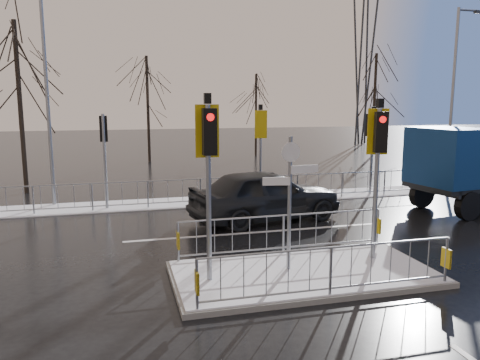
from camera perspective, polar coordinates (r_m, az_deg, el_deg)
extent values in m
plane|color=black|center=(11.09, 7.74, -11.58)|extent=(120.00, 120.00, 0.00)
cube|color=white|center=(18.99, -2.16, -2.50)|extent=(30.00, 2.00, 0.04)
cube|color=silver|center=(14.48, 1.99, -6.39)|extent=(8.00, 0.15, 0.01)
cube|color=#62625E|center=(11.06, 7.75, -11.29)|extent=(6.00, 3.00, 0.12)
cube|color=white|center=(11.04, 7.76, -10.92)|extent=(5.85, 2.85, 0.03)
cube|color=gold|center=(8.90, -5.27, -12.32)|extent=(0.05, 0.28, 0.42)
cube|color=gold|center=(11.07, 23.85, -8.69)|extent=(0.05, 0.28, 0.42)
cube|color=gold|center=(11.48, -7.56, -7.29)|extent=(0.05, 0.28, 0.42)
cube|color=gold|center=(13.24, 16.42, -5.33)|extent=(0.05, 0.28, 0.42)
cylinder|color=gray|center=(9.90, -3.85, -1.88)|extent=(0.11, 0.11, 3.80)
cube|color=black|center=(9.55, -3.74, 5.87)|extent=(0.28, 0.22, 0.95)
cylinder|color=red|center=(9.43, -3.63, 7.65)|extent=(0.16, 0.04, 0.16)
cube|color=#C5A40B|center=(9.80, -4.02, 5.96)|extent=(0.50, 0.03, 1.10)
cube|color=black|center=(9.71, -3.99, 9.89)|extent=(0.14, 0.14, 0.22)
cylinder|color=gray|center=(11.79, 16.24, -0.65)|extent=(0.11, 0.11, 3.70)
cube|color=black|center=(11.46, 16.79, 5.60)|extent=(0.33, 0.28, 0.95)
cylinder|color=red|center=(11.35, 17.01, 7.07)|extent=(0.16, 0.08, 0.16)
cube|color=#C5A40B|center=(11.71, 16.44, 5.69)|extent=(0.49, 0.16, 1.10)
cube|color=black|center=(11.61, 16.70, 8.96)|extent=(0.14, 0.14, 0.22)
cylinder|color=gray|center=(10.67, 6.04, -3.00)|extent=(0.09, 0.09, 3.10)
cube|color=silver|center=(10.66, 7.88, 1.32)|extent=(0.70, 0.14, 0.18)
cube|color=silver|center=(10.46, 4.46, -0.16)|extent=(0.62, 0.15, 0.18)
cylinder|color=silver|center=(10.45, 6.22, 3.40)|extent=(0.44, 0.03, 0.44)
cylinder|color=gray|center=(17.98, -16.14, 2.17)|extent=(0.11, 0.11, 3.50)
cube|color=black|center=(18.05, -16.30, 6.02)|extent=(0.28, 0.22, 0.95)
cylinder|color=red|center=(18.15, -16.34, 6.99)|extent=(0.16, 0.04, 0.16)
cylinder|color=gray|center=(18.79, 2.48, 3.00)|extent=(0.11, 0.11, 3.60)
cube|color=black|center=(18.86, 2.34, 6.83)|extent=(0.28, 0.22, 0.95)
cylinder|color=red|center=(18.95, 2.25, 7.75)|extent=(0.16, 0.04, 0.16)
cube|color=#C5A40B|center=(18.62, 2.57, 6.80)|extent=(0.50, 0.03, 1.10)
cube|color=black|center=(18.67, 2.52, 8.86)|extent=(0.14, 0.14, 0.22)
cylinder|color=gray|center=(20.82, 15.76, 3.15)|extent=(0.11, 0.11, 3.50)
cube|color=black|center=(20.85, 15.56, 6.48)|extent=(0.33, 0.28, 0.95)
cylinder|color=red|center=(20.92, 15.38, 7.32)|extent=(0.16, 0.08, 0.16)
cube|color=black|center=(20.71, 16.00, 8.29)|extent=(0.14, 0.14, 0.22)
imported|color=black|center=(15.76, 3.13, -1.80)|extent=(5.49, 3.04, 1.77)
cylinder|color=black|center=(17.62, 26.03, -2.82)|extent=(1.03, 0.44, 1.00)
cylinder|color=black|center=(19.03, 21.27, -1.65)|extent=(1.03, 0.44, 1.00)
cylinder|color=black|center=(21.07, 26.76, -0.99)|extent=(1.03, 0.44, 1.00)
cube|color=navy|center=(18.15, 24.10, 2.65)|extent=(2.33, 2.67, 2.00)
cube|color=black|center=(18.84, 26.21, 3.95)|extent=(0.33, 1.99, 1.10)
cube|color=#2D3033|center=(17.87, 22.55, -0.95)|extent=(0.45, 2.30, 0.35)
cube|color=black|center=(19.10, 26.64, 2.35)|extent=(0.43, 2.39, 1.50)
cylinder|color=black|center=(22.40, -25.19, 7.88)|extent=(0.20, 0.20, 7.36)
cylinder|color=black|center=(31.61, -11.15, 8.40)|extent=(0.19, 0.19, 6.90)
cylinder|color=black|center=(35.01, 1.96, 7.91)|extent=(0.16, 0.16, 5.98)
cylinder|color=black|center=(35.46, 16.04, 8.69)|extent=(0.20, 0.20, 7.36)
cylinder|color=gray|center=(23.15, 24.44, 8.75)|extent=(0.14, 0.14, 8.00)
cylinder|color=gray|center=(23.79, 26.10, 18.09)|extent=(1.00, 0.10, 0.10)
cube|color=#2D3033|center=(24.10, 27.04, 17.78)|extent=(0.35, 0.18, 0.12)
cylinder|color=gray|center=(19.20, -22.43, 9.19)|extent=(0.14, 0.14, 8.20)
cylinder|color=#2D3033|center=(46.46, 15.24, 16.66)|extent=(1.18, 1.18, 19.97)
cylinder|color=#2D3033|center=(45.89, 13.88, 16.81)|extent=(1.18, 1.18, 19.97)
cylinder|color=#2D3033|center=(45.43, 16.02, 16.80)|extent=(1.18, 1.18, 19.97)
cylinder|color=#2D3033|center=(44.84, 14.64, 16.96)|extent=(1.18, 1.18, 19.97)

